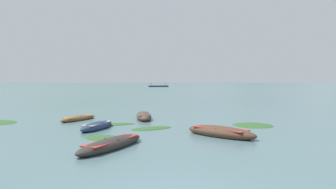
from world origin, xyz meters
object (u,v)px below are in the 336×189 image
object	(u,v)px
rowboat_2	(112,144)
rowboat_5	(78,118)
rowboat_0	(220,132)
rowboat_3	(144,116)
rowboat_4	(97,126)
ferry_0	(158,86)

from	to	relation	value
rowboat_2	rowboat_5	size ratio (longest dim) A/B	1.25
rowboat_0	rowboat_3	distance (m)	8.32
rowboat_3	rowboat_4	world-z (taller)	rowboat_3
rowboat_3	ferry_0	distance (m)	142.03
rowboat_2	rowboat_3	distance (m)	9.76
rowboat_3	rowboat_4	distance (m)	5.34
rowboat_3	rowboat_2	bearing A→B (deg)	-99.82
rowboat_3	rowboat_4	size ratio (longest dim) A/B	1.19
rowboat_5	ferry_0	size ratio (longest dim) A/B	0.30
rowboat_3	rowboat_5	size ratio (longest dim) A/B	1.21
rowboat_3	rowboat_4	xyz separation A→B (m)	(-2.87, -4.50, -0.03)
rowboat_3	rowboat_5	world-z (taller)	rowboat_3
rowboat_4	rowboat_5	distance (m)	4.62
rowboat_3	ferry_0	world-z (taller)	ferry_0
rowboat_3	rowboat_5	bearing A→B (deg)	-177.06
ferry_0	rowboat_5	bearing A→B (deg)	-97.00
rowboat_0	rowboat_4	distance (m)	7.16
rowboat_5	rowboat_0	bearing A→B (deg)	-41.06
rowboat_3	ferry_0	xyz separation A→B (m)	(12.72, 141.46, 0.24)
ferry_0	rowboat_2	bearing A→B (deg)	-95.44
rowboat_0	rowboat_5	world-z (taller)	rowboat_0
rowboat_0	rowboat_5	size ratio (longest dim) A/B	1.18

